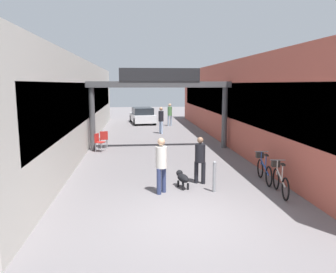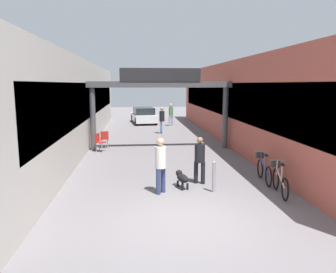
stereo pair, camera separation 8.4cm
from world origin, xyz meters
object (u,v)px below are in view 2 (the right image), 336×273
pedestrian_carrying_crate (162,118)px  bollard_post_metal (214,176)px  pedestrian_companion (200,157)px  bicycle_silver_nearest (279,180)px  dog_on_leash (182,178)px  parked_car_white (144,116)px  pedestrian_elderly_walking (171,113)px  cafe_chair_red_nearer (99,141)px  bicycle_blue_second (263,169)px  cafe_chair_red_farther (104,138)px  pedestrian_with_dog (161,162)px

pedestrian_carrying_crate → bollard_post_metal: bearing=-86.9°
pedestrian_companion → bicycle_silver_nearest: pedestrian_companion is taller
dog_on_leash → parked_car_white: (-0.83, 17.69, 0.31)m
bicycle_silver_nearest → bollard_post_metal: bearing=170.5°
pedestrian_carrying_crate → pedestrian_elderly_walking: pedestrian_carrying_crate is taller
pedestrian_elderly_walking → dog_on_leash: (-1.27, -15.64, -0.69)m
pedestrian_elderly_walking → parked_car_white: 2.96m
cafe_chair_red_nearer → parked_car_white: (2.42, 11.65, 0.10)m
bicycle_silver_nearest → pedestrian_elderly_walking: bearing=95.5°
pedestrian_companion → cafe_chair_red_nearer: 6.86m
dog_on_leash → cafe_chair_red_nearer: cafe_chair_red_nearer is taller
dog_on_leash → parked_car_white: parked_car_white is taller
bicycle_blue_second → bollard_post_metal: (-1.95, -0.96, 0.06)m
bicycle_silver_nearest → cafe_chair_red_farther: bearing=127.5°
pedestrian_with_dog → dog_on_leash: bearing=33.1°
cafe_chair_red_nearer → pedestrian_elderly_walking: bearing=64.7°
bollard_post_metal → pedestrian_with_dog: bearing=178.5°
pedestrian_elderly_walking → bicycle_silver_nearest: (1.58, -16.47, -0.58)m
bicycle_blue_second → cafe_chair_red_nearer: 8.28m
pedestrian_elderly_walking → bollard_post_metal: bearing=-91.3°
bicycle_blue_second → bollard_post_metal: 2.17m
pedestrian_with_dog → bollard_post_metal: (1.62, -0.04, -0.48)m
dog_on_leash → cafe_chair_red_farther: (-3.09, 6.91, 0.21)m
pedestrian_companion → pedestrian_elderly_walking: bearing=87.6°
pedestrian_with_dog → bicycle_blue_second: size_ratio=1.01×
bicycle_blue_second → cafe_chair_red_farther: size_ratio=1.89×
pedestrian_with_dog → cafe_chair_red_farther: bearing=107.9°
pedestrian_carrying_crate → parked_car_white: size_ratio=0.42×
pedestrian_with_dog → dog_on_leash: size_ratio=2.26×
pedestrian_with_dog → bicycle_silver_nearest: 3.62m
cafe_chair_red_farther → bicycle_silver_nearest: bearing=-52.5°
dog_on_leash → cafe_chair_red_nearer: bearing=118.4°
dog_on_leash → cafe_chair_red_farther: cafe_chair_red_farther is taller
bicycle_blue_second → parked_car_white: bearing=102.1°
pedestrian_companion → dog_on_leash: size_ratio=2.09×
pedestrian_elderly_walking → pedestrian_carrying_crate: bearing=-104.2°
pedestrian_with_dog → bicycle_silver_nearest: bearing=-5.9°
pedestrian_carrying_crate → bollard_post_metal: pedestrian_carrying_crate is taller
cafe_chair_red_nearer → parked_car_white: 11.90m
pedestrian_elderly_walking → bicycle_silver_nearest: size_ratio=1.06×
dog_on_leash → bicycle_blue_second: 2.90m
pedestrian_elderly_walking → parked_car_white: (-2.11, 2.05, -0.37)m
pedestrian_companion → parked_car_white: bearing=94.9°
pedestrian_with_dog → parked_car_white: 18.15m
dog_on_leash → bollard_post_metal: (0.91, -0.51, 0.16)m
dog_on_leash → bicycle_blue_second: bicycle_blue_second is taller
pedestrian_with_dog → cafe_chair_red_farther: 7.76m
bicycle_blue_second → parked_car_white: (-3.70, 17.23, 0.21)m
pedestrian_elderly_walking → cafe_chair_red_nearer: 10.63m
pedestrian_with_dog → bicycle_blue_second: (3.57, 0.92, -0.54)m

